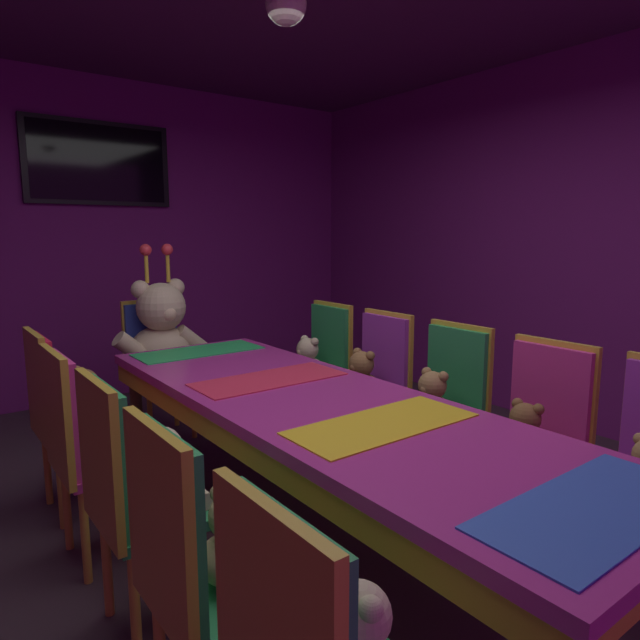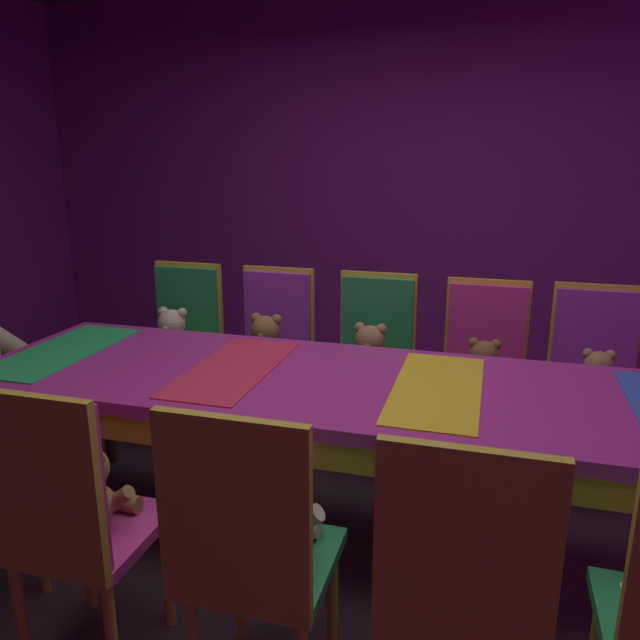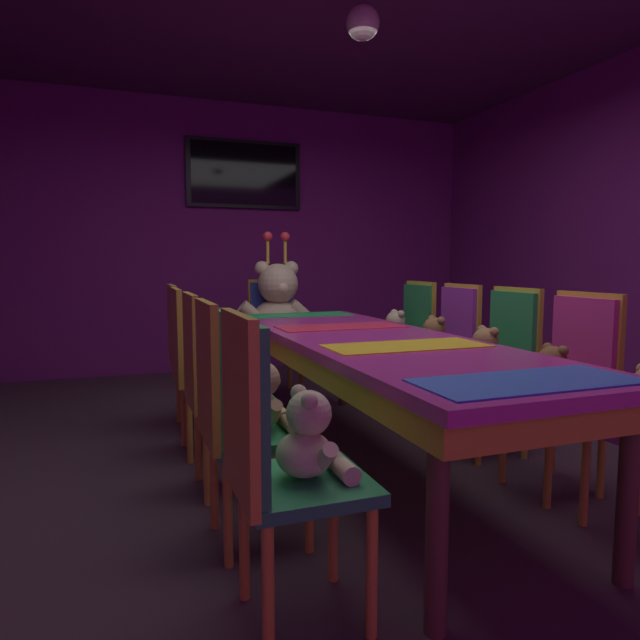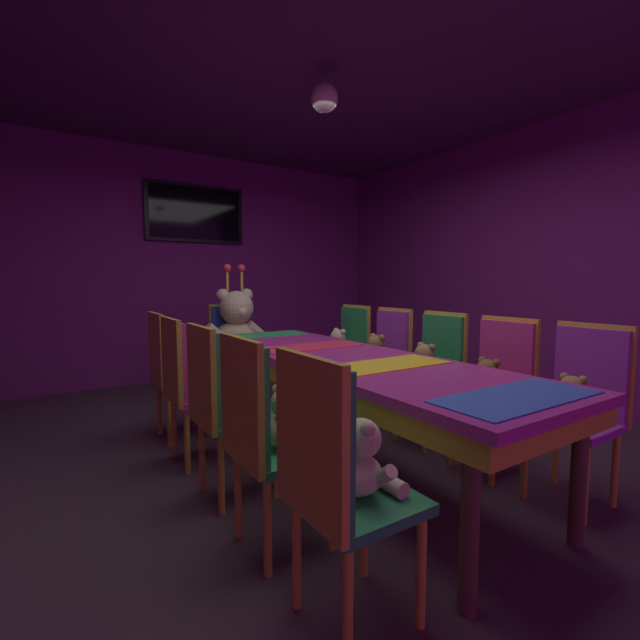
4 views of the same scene
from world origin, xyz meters
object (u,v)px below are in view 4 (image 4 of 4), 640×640
object	(u,v)px
teddy_left_2	(241,392)
chair_left_2	(216,395)
teddy_left_1	(287,421)
teddy_right_1	(486,383)
chair_right_4	(350,345)
teddy_left_0	(362,461)
teddy_left_3	(205,377)
banquet_table	(344,368)
teddy_right_3	(375,355)
chair_right_3	(388,353)
wall_tv	(196,214)
chair_left_0	(329,467)
chair_right_0	(584,393)
teddy_right_2	(424,366)
chair_left_4	(168,363)
chair_right_1	(500,377)
throne_chair	(231,341)
chair_left_1	(258,424)
chair_left_3	(184,376)
chair_right_2	(437,363)
teddy_left_4	(187,362)
teddy_right_4	(338,347)
teddy_right_0	(571,402)
king_teddy_bear	(237,327)

from	to	relation	value
teddy_left_2	chair_left_2	bearing A→B (deg)	180.00
teddy_left_1	chair_left_2	world-z (taller)	chair_left_2
teddy_right_1	chair_right_4	bearing A→B (deg)	-95.72
teddy_left_0	teddy_left_3	bearing A→B (deg)	90.83
banquet_table	teddy_right_3	size ratio (longest dim) A/B	8.80
chair_right_3	wall_tv	bearing A→B (deg)	-70.88
wall_tv	chair_left_0	bearing A→B (deg)	-101.52
teddy_right_1	teddy_right_3	xyz separation A→B (m)	(0.03, 1.13, 0.02)
chair_right_0	teddy_right_3	size ratio (longest dim) A/B	2.98
chair_right_4	teddy_right_2	bearing A→B (deg)	82.75
chair_left_4	chair_right_1	xyz separation A→B (m)	(1.71, -1.68, 0.00)
chair_right_1	chair_right_3	world-z (taller)	same
chair_right_1	teddy_right_3	size ratio (longest dim) A/B	2.98
chair_right_0	teddy_right_2	world-z (taller)	chair_right_0
chair_left_0	teddy_left_3	size ratio (longest dim) A/B	3.47
chair_left_4	chair_left_2	bearing A→B (deg)	-90.45
teddy_left_0	chair_left_0	bearing A→B (deg)	-180.00
chair_left_2	wall_tv	world-z (taller)	wall_tv
teddy_left_3	throne_chair	bearing A→B (deg)	62.57
chair_left_1	chair_left_3	xyz separation A→B (m)	(-0.01, 1.14, 0.00)
banquet_table	chair_left_0	xyz separation A→B (m)	(-0.86, -1.10, -0.06)
chair_left_3	chair_right_2	size ratio (longest dim) A/B	1.00
chair_left_4	chair_right_2	size ratio (longest dim) A/B	1.00
teddy_left_2	teddy_left_4	xyz separation A→B (m)	(0.01, 1.11, -0.00)
banquet_table	chair_left_4	world-z (taller)	chair_left_4
chair_right_1	teddy_right_4	xyz separation A→B (m)	(-0.12, 1.68, -0.01)
throne_chair	chair_left_4	bearing A→B (deg)	-44.09
teddy_left_0	throne_chair	world-z (taller)	throne_chair
teddy_right_0	chair_right_2	world-z (taller)	chair_right_2
teddy_right_0	throne_chair	size ratio (longest dim) A/B	0.28
banquet_table	chair_right_3	size ratio (longest dim) A/B	2.95
teddy_left_3	chair_right_4	distance (m)	1.70
chair_right_1	teddy_right_3	bearing A→B (deg)	-84.09
teddy_left_4	teddy_right_3	world-z (taller)	same
teddy_right_3	wall_tv	bearing A→B (deg)	-73.85
teddy_left_2	teddy_right_2	distance (m)	1.46
chair_right_4	teddy_right_4	distance (m)	0.15
king_teddy_bear	wall_tv	bearing A→B (deg)	180.00
teddy_left_1	throne_chair	bearing A→B (deg)	74.11
banquet_table	king_teddy_bear	distance (m)	1.83
teddy_left_4	teddy_right_3	size ratio (longest dim) A/B	1.00
chair_left_0	teddy_left_0	world-z (taller)	chair_left_0
chair_left_3	chair_right_2	bearing A→B (deg)	-18.28
chair_left_0	teddy_right_4	distance (m)	2.72
banquet_table	teddy_left_1	distance (m)	0.92
chair_right_3	throne_chair	distance (m)	1.69
teddy_left_2	throne_chair	size ratio (longest dim) A/B	0.34
chair_right_0	throne_chair	xyz separation A→B (m)	(-0.88, 3.08, 0.00)
banquet_table	teddy_left_1	world-z (taller)	same
chair_left_3	teddy_left_4	xyz separation A→B (m)	(0.17, 0.53, -0.00)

